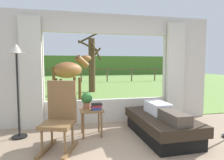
{
  "coord_description": "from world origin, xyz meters",
  "views": [
    {
      "loc": [
        -0.9,
        -2.28,
        1.4
      ],
      "look_at": [
        0.0,
        1.8,
        1.05
      ],
      "focal_mm": 31.21,
      "sensor_mm": 36.0,
      "label": 1
    }
  ],
  "objects_px": {
    "floor_lamp_left": "(17,62)",
    "horse": "(70,70)",
    "book_stack": "(96,106)",
    "pasture_tree": "(92,63)",
    "side_table": "(91,114)",
    "potted_plant": "(87,100)",
    "reclining_person": "(162,111)",
    "rocking_chair": "(60,116)",
    "recliner_sofa": "(161,125)"
  },
  "relations": [
    {
      "from": "horse",
      "to": "rocking_chair",
      "type": "bearing_deg",
      "value": -38.22
    },
    {
      "from": "side_table",
      "to": "potted_plant",
      "type": "relative_size",
      "value": 1.63
    },
    {
      "from": "side_table",
      "to": "potted_plant",
      "type": "bearing_deg",
      "value": 143.13
    },
    {
      "from": "side_table",
      "to": "book_stack",
      "type": "relative_size",
      "value": 2.42
    },
    {
      "from": "recliner_sofa",
      "to": "potted_plant",
      "type": "relative_size",
      "value": 5.37
    },
    {
      "from": "horse",
      "to": "pasture_tree",
      "type": "bearing_deg",
      "value": 117.09
    },
    {
      "from": "recliner_sofa",
      "to": "rocking_chair",
      "type": "relative_size",
      "value": 1.53
    },
    {
      "from": "floor_lamp_left",
      "to": "horse",
      "type": "relative_size",
      "value": 1.02
    },
    {
      "from": "recliner_sofa",
      "to": "reclining_person",
      "type": "bearing_deg",
      "value": -91.16
    },
    {
      "from": "reclining_person",
      "to": "book_stack",
      "type": "bearing_deg",
      "value": 163.21
    },
    {
      "from": "horse",
      "to": "side_table",
      "type": "bearing_deg",
      "value": -29.91
    },
    {
      "from": "book_stack",
      "to": "floor_lamp_left",
      "type": "xyz_separation_m",
      "value": [
        -1.44,
        0.25,
        0.84
      ]
    },
    {
      "from": "rocking_chair",
      "to": "pasture_tree",
      "type": "xyz_separation_m",
      "value": [
        1.25,
        6.34,
        0.88
      ]
    },
    {
      "from": "potted_plant",
      "to": "horse",
      "type": "height_order",
      "value": "horse"
    },
    {
      "from": "horse",
      "to": "reclining_person",
      "type": "bearing_deg",
      "value": -13.82
    },
    {
      "from": "side_table",
      "to": "pasture_tree",
      "type": "relative_size",
      "value": 0.17
    },
    {
      "from": "potted_plant",
      "to": "reclining_person",
      "type": "bearing_deg",
      "value": -18.63
    },
    {
      "from": "rocking_chair",
      "to": "potted_plant",
      "type": "height_order",
      "value": "rocking_chair"
    },
    {
      "from": "potted_plant",
      "to": "horse",
      "type": "xyz_separation_m",
      "value": [
        -0.3,
        3.7,
        0.45
      ]
    },
    {
      "from": "horse",
      "to": "pasture_tree",
      "type": "xyz_separation_m",
      "value": [
        1.07,
        2.09,
        0.27
      ]
    },
    {
      "from": "reclining_person",
      "to": "side_table",
      "type": "xyz_separation_m",
      "value": [
        -1.29,
        0.4,
        -0.1
      ]
    },
    {
      "from": "rocking_chair",
      "to": "book_stack",
      "type": "relative_size",
      "value": 5.22
    },
    {
      "from": "floor_lamp_left",
      "to": "horse",
      "type": "distance_m",
      "value": 3.71
    },
    {
      "from": "horse",
      "to": "book_stack",
      "type": "bearing_deg",
      "value": -28.69
    },
    {
      "from": "side_table",
      "to": "floor_lamp_left",
      "type": "distance_m",
      "value": 1.69
    },
    {
      "from": "reclining_person",
      "to": "potted_plant",
      "type": "bearing_deg",
      "value": 160.21
    },
    {
      "from": "book_stack",
      "to": "recliner_sofa",
      "type": "bearing_deg",
      "value": -13.4
    },
    {
      "from": "pasture_tree",
      "to": "side_table",
      "type": "bearing_deg",
      "value": -96.69
    },
    {
      "from": "reclining_person",
      "to": "book_stack",
      "type": "xyz_separation_m",
      "value": [
        -1.2,
        0.34,
        0.06
      ]
    },
    {
      "from": "recliner_sofa",
      "to": "pasture_tree",
      "type": "bearing_deg",
      "value": 94.42
    },
    {
      "from": "rocking_chair",
      "to": "side_table",
      "type": "height_order",
      "value": "rocking_chair"
    },
    {
      "from": "rocking_chair",
      "to": "book_stack",
      "type": "xyz_separation_m",
      "value": [
        0.66,
        0.42,
        0.04
      ]
    },
    {
      "from": "potted_plant",
      "to": "rocking_chair",
      "type": "bearing_deg",
      "value": -131.76
    },
    {
      "from": "side_table",
      "to": "horse",
      "type": "relative_size",
      "value": 0.3
    },
    {
      "from": "book_stack",
      "to": "floor_lamp_left",
      "type": "relative_size",
      "value": 0.12
    },
    {
      "from": "side_table",
      "to": "horse",
      "type": "height_order",
      "value": "horse"
    },
    {
      "from": "book_stack",
      "to": "floor_lamp_left",
      "type": "height_order",
      "value": "floor_lamp_left"
    },
    {
      "from": "side_table",
      "to": "recliner_sofa",
      "type": "bearing_deg",
      "value": -15.26
    },
    {
      "from": "potted_plant",
      "to": "recliner_sofa",
      "type": "bearing_deg",
      "value": -16.73
    },
    {
      "from": "floor_lamp_left",
      "to": "horse",
      "type": "height_order",
      "value": "floor_lamp_left"
    },
    {
      "from": "reclining_person",
      "to": "potted_plant",
      "type": "height_order",
      "value": "potted_plant"
    },
    {
      "from": "pasture_tree",
      "to": "reclining_person",
      "type": "bearing_deg",
      "value": -84.46
    },
    {
      "from": "potted_plant",
      "to": "floor_lamp_left",
      "type": "relative_size",
      "value": 0.18
    },
    {
      "from": "floor_lamp_left",
      "to": "horse",
      "type": "bearing_deg",
      "value": 74.87
    },
    {
      "from": "recliner_sofa",
      "to": "rocking_chair",
      "type": "bearing_deg",
      "value": -177.03
    },
    {
      "from": "potted_plant",
      "to": "book_stack",
      "type": "height_order",
      "value": "potted_plant"
    },
    {
      "from": "book_stack",
      "to": "horse",
      "type": "xyz_separation_m",
      "value": [
        -0.47,
        3.83,
        0.57
      ]
    },
    {
      "from": "potted_plant",
      "to": "pasture_tree",
      "type": "bearing_deg",
      "value": 82.46
    },
    {
      "from": "side_table",
      "to": "rocking_chair",
      "type": "bearing_deg",
      "value": -139.41
    },
    {
      "from": "side_table",
      "to": "pasture_tree",
      "type": "bearing_deg",
      "value": 83.31
    }
  ]
}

